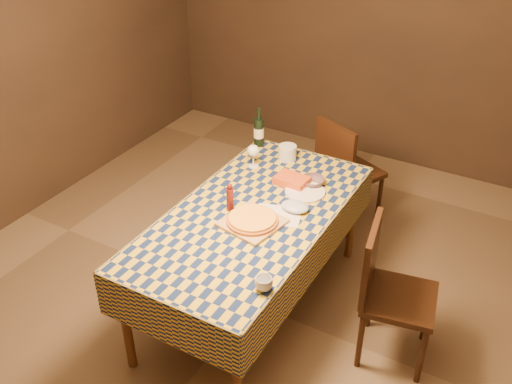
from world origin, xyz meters
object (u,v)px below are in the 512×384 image
(pizza, at_px, (252,219))
(wine_bottle, at_px, (259,132))
(white_plate, at_px, (305,192))
(chair_far, at_px, (344,167))
(cutting_board, at_px, (252,223))
(dining_table, at_px, (252,223))
(bowl, at_px, (313,182))
(chair_right, at_px, (387,286))

(pizza, relative_size, wine_bottle, 1.35)
(white_plate, height_order, chair_far, chair_far)
(cutting_board, bearing_deg, pizza, 135.00)
(cutting_board, bearing_deg, dining_table, 120.39)
(cutting_board, height_order, pizza, pizza)
(dining_table, relative_size, bowl, 11.42)
(dining_table, height_order, pizza, pizza)
(cutting_board, distance_m, chair_far, 1.36)
(chair_right, bearing_deg, wine_bottle, 149.31)
(bowl, height_order, white_plate, bowl)
(cutting_board, distance_m, wine_bottle, 1.04)
(bowl, bearing_deg, wine_bottle, 151.67)
(pizza, bearing_deg, dining_table, 120.39)
(chair_far, distance_m, chair_right, 1.41)
(pizza, relative_size, chair_right, 0.44)
(bowl, bearing_deg, pizza, -102.04)
(dining_table, relative_size, chair_right, 1.98)
(cutting_board, xyz_separation_m, pizza, (-0.00, 0.00, 0.03))
(white_plate, bearing_deg, wine_bottle, 143.72)
(dining_table, distance_m, pizza, 0.16)
(wine_bottle, height_order, white_plate, wine_bottle)
(pizza, distance_m, white_plate, 0.50)
(pizza, relative_size, white_plate, 1.53)
(bowl, height_order, chair_far, chair_far)
(pizza, bearing_deg, wine_bottle, 117.12)
(cutting_board, height_order, chair_right, chair_right)
(pizza, height_order, white_plate, pizza)
(wine_bottle, bearing_deg, chair_right, -30.69)
(dining_table, height_order, bowl, bowl)
(cutting_board, height_order, bowl, bowl)
(dining_table, xyz_separation_m, chair_far, (0.14, 1.23, -0.17))
(pizza, bearing_deg, chair_far, 86.59)
(dining_table, relative_size, wine_bottle, 6.08)
(wine_bottle, xyz_separation_m, chair_far, (0.55, 0.41, -0.36))
(wine_bottle, height_order, chair_right, wine_bottle)
(dining_table, distance_m, chair_far, 1.25)
(chair_right, bearing_deg, chair_far, 122.43)
(dining_table, distance_m, wine_bottle, 0.94)
(dining_table, distance_m, chair_right, 0.91)
(wine_bottle, distance_m, chair_far, 0.78)
(bowl, bearing_deg, white_plate, -90.29)
(chair_far, bearing_deg, white_plate, -86.82)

